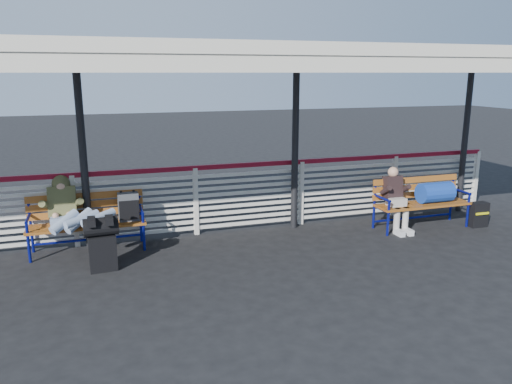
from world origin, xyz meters
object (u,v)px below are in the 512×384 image
object	(u,v)px
bench_right	(429,195)
traveler_man	(75,215)
suitcase_side	(478,215)
luggage_stack	(102,242)
bench_left	(100,214)
companion_person	(396,198)

from	to	relation	value
bench_right	traveler_man	bearing A→B (deg)	177.33
bench_right	suitcase_side	bearing A→B (deg)	-18.16
luggage_stack	bench_right	xyz separation A→B (m)	(5.79, 0.32, 0.18)
bench_left	traveler_man	size ratio (longest dim) A/B	1.21
bench_left	suitcase_side	world-z (taller)	bench_left
luggage_stack	companion_person	size ratio (longest dim) A/B	0.69
bench_left	bench_right	xyz separation A→B (m)	(5.79, -0.61, 0.02)
bench_left	bench_right	distance (m)	5.82
traveler_man	suitcase_side	distance (m)	7.08
luggage_stack	traveler_man	world-z (taller)	traveler_man
bench_right	bench_left	bearing A→B (deg)	174.00
luggage_stack	companion_person	distance (m)	5.11
traveler_man	bench_left	bearing A→B (deg)	42.62
traveler_man	suitcase_side	size ratio (longest dim) A/B	3.23
suitcase_side	bench_left	bearing A→B (deg)	173.92
bench_left	companion_person	xyz separation A→B (m)	(5.10, -0.61, 0.00)
luggage_stack	bench_right	world-z (taller)	bench_right
suitcase_side	bench_right	bearing A→B (deg)	163.47
bench_right	companion_person	distance (m)	0.69
traveler_man	companion_person	size ratio (longest dim) A/B	1.30
traveler_man	companion_person	world-z (taller)	traveler_man
bench_right	suitcase_side	xyz separation A→B (m)	(0.91, -0.30, -0.38)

